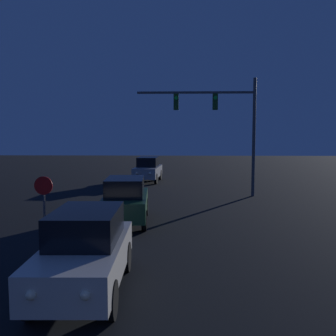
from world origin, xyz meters
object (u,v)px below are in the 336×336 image
(car_near, at_px, (86,250))
(traffic_signal_mast, at_px, (223,117))
(car_mid, at_px, (126,200))
(car_far, at_px, (148,169))
(stop_sign, at_px, (44,195))

(car_near, relative_size, traffic_signal_mast, 0.63)
(car_mid, xyz_separation_m, car_far, (-0.25, 12.94, 0.00))
(traffic_signal_mast, bearing_deg, car_near, -108.88)
(car_near, distance_m, car_mid, 6.38)
(stop_sign, bearing_deg, car_far, 81.17)
(car_mid, bearing_deg, stop_sign, -148.05)
(car_mid, height_order, car_far, same)
(car_near, height_order, car_far, same)
(car_near, bearing_deg, traffic_signal_mast, -110.64)
(car_near, height_order, stop_sign, stop_sign)
(car_mid, height_order, stop_sign, stop_sign)
(car_near, height_order, car_mid, same)
(stop_sign, bearing_deg, car_near, -60.16)
(car_mid, relative_size, car_far, 1.00)
(traffic_signal_mast, distance_m, stop_sign, 11.50)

